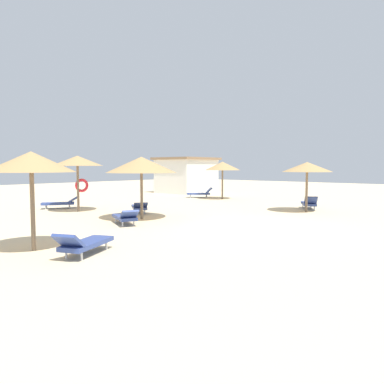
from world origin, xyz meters
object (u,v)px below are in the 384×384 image
Objects in this scene: lounger_0 at (125,217)px; lounger_2 at (309,203)px; lounger_3 at (61,203)px; parasol_1 at (31,162)px; parasol_4 at (222,166)px; lounger_1 at (84,243)px; lounger_5 at (139,207)px; lounger_4 at (200,193)px; parasol_0 at (141,165)px; beach_cabana at (186,175)px; parasol_2 at (307,167)px; parasol_3 at (77,162)px.

lounger_2 is at bearing -18.84° from lounger_0.
lounger_0 is 1.02× the size of lounger_3.
parasol_1 is 14.50m from lounger_2.
parasol_4 is 7.60m from lounger_2.
lounger_0 is 1.01× the size of lounger_1.
lounger_5 is at bearing 39.88° from lounger_1.
lounger_5 is (7.12, 3.92, -2.11)m from parasol_1.
lounger_0 is at bearing -153.47° from lounger_4.
parasol_0 is 11.63m from lounger_4.
lounger_3 is at bearing 64.18° from lounger_1.
lounger_0 is 17.73m from beach_cabana.
parasol_2 is 9.57m from lounger_0.
lounger_4 is (11.61, 5.80, 0.01)m from lounger_0.
parasol_2 is at bearing -9.23° from parasol_1.
parasol_3 reaches higher than parasol_4.
parasol_0 reaches higher than parasol_2.
lounger_0 is at bearing -101.51° from parasol_3.
parasol_2 is 14.95m from beach_cabana.
parasol_1 is 1.07× the size of parasol_2.
parasol_0 reaches higher than lounger_4.
beach_cabana is at bearing 12.00° from lounger_3.
lounger_4 is at bearing 21.40° from lounger_5.
parasol_3 is at bearing -160.53° from beach_cabana.
parasol_1 is at bearing -161.45° from parasol_4.
lounger_0 is 3.54m from lounger_5.
parasol_4 is at bearing 17.09° from parasol_0.
parasol_1 is at bearing -155.18° from lounger_4.
lounger_1 is at bearing -67.56° from parasol_1.
lounger_1 is 1.02× the size of lounger_3.
parasol_3 reaches higher than parasol_0.
lounger_5 is at bearing 134.32° from parasol_2.
lounger_4 is (10.57, 0.69, -2.23)m from parasol_3.
beach_cabana is (11.95, 7.61, 1.26)m from lounger_5.
lounger_4 reaches higher than lounger_1.
parasol_0 is at bearing -162.91° from parasol_4.
lounger_2 is 0.99× the size of lounger_3.
lounger_5 is 14.22m from beach_cabana.
parasol_0 is 1.54× the size of lounger_1.
lounger_1 is 22.62m from beach_cabana.
parasol_2 is 1.31× the size of lounger_2.
lounger_3 is (5.54, 8.66, -2.10)m from parasol_1.
parasol_0 is 0.66× the size of beach_cabana.
lounger_4 is at bearing 26.53° from lounger_0.
parasol_2 is (7.19, -4.35, -0.10)m from parasol_0.
lounger_3 is 5.00m from lounger_5.
lounger_5 is (6.49, 5.43, -0.01)m from lounger_1.
beach_cabana is at bearing 63.79° from parasol_4.
beach_cabana is (6.05, 13.65, -0.70)m from parasol_2.
beach_cabana reaches higher than parasol_0.
parasol_0 reaches higher than parasol_4.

